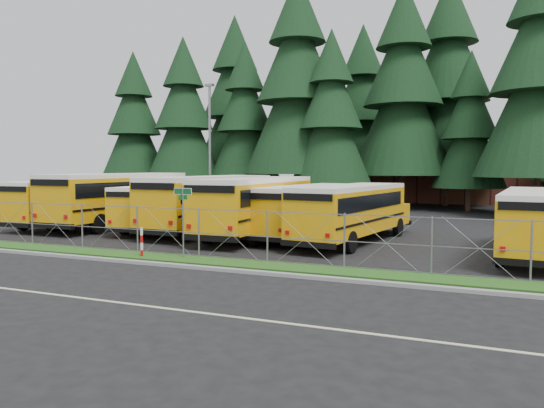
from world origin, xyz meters
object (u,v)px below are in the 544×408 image
Objects in this scene: bus_3 at (214,204)px; bus_6 at (354,214)px; bus_0 at (76,203)px; bus_1 at (123,200)px; striped_bollard at (142,243)px; bus_5 at (310,212)px; light_standard at (210,143)px; bus_2 at (166,207)px; bus_4 at (259,207)px; street_sign at (183,208)px; bus_east at (535,224)px.

bus_6 is (8.33, -1.19, -0.17)m from bus_3.
bus_0 is 3.11m from bus_1.
bus_0 is 8.95× the size of striped_bollard.
striped_bollard is (-4.28, -8.30, -0.75)m from bus_5.
bus_5 is 16.96m from light_standard.
light_standard is at bearing 98.77° from bus_2.
bus_4 reaches higher than bus_2.
bus_2 is at bearing -174.49° from bus_5.
bus_1 is 1.20× the size of bus_5.
bus_0 is 1.06× the size of light_standard.
bus_1 is 1.22× the size of light_standard.
bus_2 is 12.15m from light_standard.
striped_bollard is at bearing -103.29° from bus_4.
street_sign is 2.27m from striped_bollard.
bus_3 is at bearing 100.10° from striped_bollard.
street_sign reaches higher than striped_bollard.
bus_0 reaches higher than street_sign.
bus_2 is 19.27m from bus_east.
street_sign is (0.04, -7.36, 0.49)m from bus_4.
bus_east reaches higher than bus_5.
bus_6 is (14.77, -1.38, -0.23)m from bus_1.
bus_6 is 8.83× the size of striped_bollard.
bus_1 is 12.85m from street_sign.
light_standard reaches higher than bus_2.
bus_1 is at bearing 12.29° from bus_0.
bus_east is 8.58× the size of striped_bollard.
bus_east is at bearing 24.68° from street_sign.
bus_east is at bearing 23.34° from striped_bollard.
bus_6 is (2.52, -0.86, 0.04)m from bus_5.
light_standard is at bearing 128.38° from bus_4.
bus_2 is 3.08m from bus_3.
bus_4 is at bearing -3.16° from bus_0.
bus_1 is at bearing 172.60° from bus_4.
street_sign reaches higher than bus_6.
street_sign is at bearing -90.73° from bus_4.
bus_east is at bearing -6.43° from bus_3.
bus_3 is at bearing -176.72° from bus_5.
bus_4 is 7.98m from striped_bollard.
bus_1 is 1.25× the size of bus_2.
bus_5 is at bearing -42.33° from light_standard.
light_standard is (-9.56, 11.63, 3.96)m from bus_4.
bus_6 is 7.84m from bus_east.
bus_5 is at bearing -1.60° from bus_1.
bus_5 is 3.66× the size of street_sign.
bus_1 is (3.01, 0.75, 0.21)m from bus_0.
light_standard reaches higher than bus_0.
bus_0 is at bearing 143.68° from striped_bollard.
bus_5 is 9.37m from striped_bollard.
street_sign reaches higher than bus_5.
light_standard is at bearing 122.43° from bus_3.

